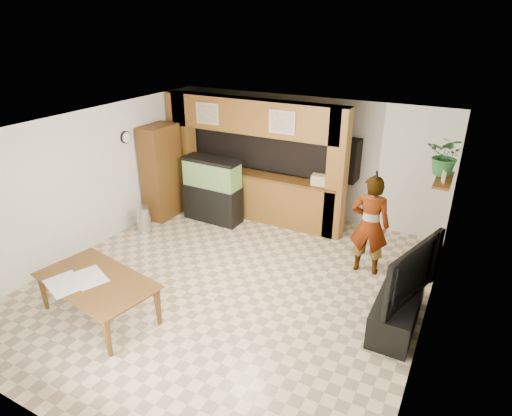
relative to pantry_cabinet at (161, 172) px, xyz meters
The scene contains 21 objects.
floor 3.32m from the pantry_cabinet, 31.26° to the right, with size 6.50×6.50×0.00m, color #C9B78B.
ceiling 3.53m from the pantry_cabinet, 31.26° to the right, with size 6.50×6.50×0.00m, color white.
wall_back 3.16m from the pantry_cabinet, 30.82° to the left, with size 6.00×6.00×0.00m, color beige.
wall_left 1.69m from the pantry_cabinet, 100.37° to the right, with size 6.50×6.50×0.00m, color beige.
wall_right 5.94m from the pantry_cabinet, 16.04° to the right, with size 6.50×6.50×0.00m, color beige.
partition 2.04m from the pantry_cabinet, 29.66° to the left, with size 4.20×0.99×2.60m.
wall_clock 1.12m from the pantry_cabinet, 112.56° to the right, with size 0.05×0.25×0.25m.
wall_shelf 5.60m from the pantry_cabinet, ahead, with size 0.25×0.90×0.04m, color #5C3616.
pantry_cabinet is the anchor object (origin of this frame).
trash_can 1.13m from the pantry_cabinet, 80.28° to the right, with size 0.29×0.29×0.54m, color #B2B2B7.
aquarium 1.19m from the pantry_cabinet, 15.78° to the left, with size 1.26×0.47×1.40m.
tv_stand 5.58m from the pantry_cabinet, 14.52° to the right, with size 0.55×1.50×0.50m, color black.
television 5.53m from the pantry_cabinet, 14.52° to the right, with size 1.46×0.19×0.84m, color black.
photo_frame 5.61m from the pantry_cabinet, ahead, with size 0.03×0.15×0.20m, color tan.
potted_plant 5.64m from the pantry_cabinet, ahead, with size 0.59×0.51×0.66m, color #255C2B.
person 4.58m from the pantry_cabinet, ahead, with size 0.65×0.42×1.77m, color #967052.
microphone 4.71m from the pantry_cabinet, ahead, with size 0.04×0.04×0.17m, color black.
dining_table 3.68m from the pantry_cabinet, 66.40° to the right, with size 1.81×1.01×0.64m, color #5C3616.
newspaper_a 3.76m from the pantry_cabinet, 72.12° to the right, with size 0.59×0.43×0.01m, color silver.
newspaper_b 3.55m from the pantry_cabinet, 68.04° to the right, with size 0.56×0.40×0.01m, color silver.
counter_box 3.41m from the pantry_cabinet, 13.78° to the left, with size 0.31×0.21×0.21m, color tan.
Camera 1 is at (3.20, -5.12, 4.07)m, focal length 30.00 mm.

